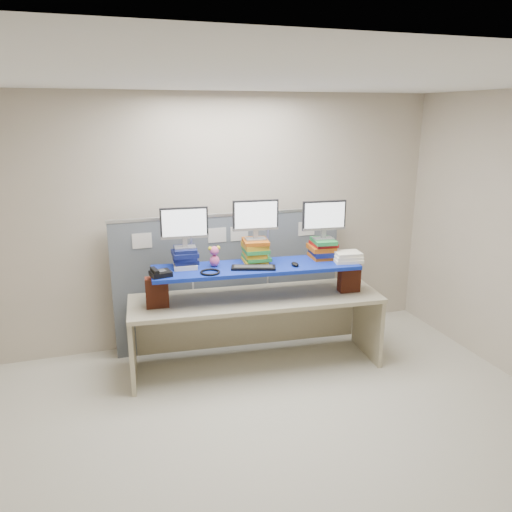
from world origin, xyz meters
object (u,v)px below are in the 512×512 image
object	(u,v)px
blue_board	(256,267)
monitor_center	(256,217)
monitor_left	(184,225)
monitor_right	(324,217)
desk	(256,311)
keyboard	(253,268)
desk_phone	(160,273)

from	to	relation	value
blue_board	monitor_center	size ratio (longest dim) A/B	4.43
monitor_left	monitor_center	xyz separation A→B (m)	(0.71, -0.06, 0.04)
monitor_left	monitor_right	bearing A→B (deg)	-0.00
desk	monitor_right	world-z (taller)	monitor_right
desk	keyboard	size ratio (longest dim) A/B	5.71
monitor_center	desk_phone	xyz separation A→B (m)	(-0.99, -0.16, -0.44)
blue_board	keyboard	size ratio (longest dim) A/B	4.51
blue_board	desk_phone	xyz separation A→B (m)	(-0.96, -0.04, 0.05)
monitor_center	monitor_right	bearing A→B (deg)	-0.00
monitor_center	monitor_right	world-z (taller)	monitor_center
desk_phone	monitor_left	bearing A→B (deg)	27.44
blue_board	keyboard	world-z (taller)	keyboard
monitor_center	keyboard	bearing A→B (deg)	-108.21
monitor_right	desk_phone	size ratio (longest dim) A/B	2.18
monitor_left	desk	bearing A→B (deg)	-9.79
blue_board	desk_phone	world-z (taller)	desk_phone
monitor_center	desk_phone	distance (m)	1.09
monitor_left	monitor_center	size ratio (longest dim) A/B	1.00
monitor_right	keyboard	distance (m)	0.92
monitor_left	desk_phone	distance (m)	0.53
monitor_right	keyboard	xyz separation A→B (m)	(-0.81, -0.15, -0.42)
blue_board	keyboard	xyz separation A→B (m)	(-0.06, -0.09, 0.03)
blue_board	monitor_right	world-z (taller)	monitor_right
desk	monitor_center	xyz separation A→B (m)	(0.03, 0.12, 0.96)
monitor_left	monitor_right	world-z (taller)	monitor_right
monitor_right	keyboard	size ratio (longest dim) A/B	1.02
monitor_right	desk_phone	world-z (taller)	monitor_right
desk_phone	monitor_center	bearing A→B (deg)	-1.26
monitor_left	monitor_center	world-z (taller)	monitor_center
monitor_center	monitor_right	xyz separation A→B (m)	(0.72, -0.06, -0.03)
monitor_right	keyboard	world-z (taller)	monitor_right
monitor_right	desk_phone	bearing A→B (deg)	-171.85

